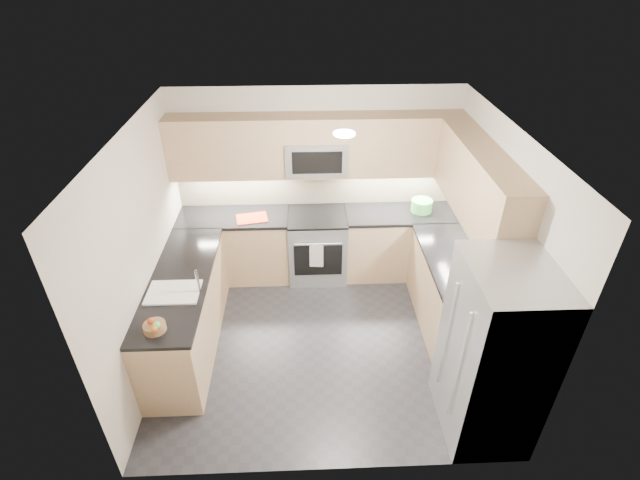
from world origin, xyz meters
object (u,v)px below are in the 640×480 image
Objects in this scene: microwave at (317,156)px; utensil_bowl at (422,205)px; cutting_board at (252,218)px; fruit_basket at (155,327)px; gas_range at (317,246)px; refrigerator at (493,354)px.

utensil_bowl is (1.37, -0.07, -0.68)m from microwave.
cutting_board is 2.11m from fruit_basket.
microwave is 1.14m from cutting_board.
gas_range is 2.86m from refrigerator.
cutting_board is at bearing 70.33° from fruit_basket.
microwave is at bearing 119.62° from refrigerator.
utensil_bowl is 1.36× the size of fruit_basket.
cutting_board is at bearing -175.61° from gas_range.
gas_range is at bearing -90.00° from microwave.
gas_range is 4.53× the size of fruit_basket.
fruit_basket reaches higher than gas_range.
cutting_board is 1.92× the size of fruit_basket.
microwave is at bearing 177.14° from utensil_bowl.
gas_range is 2.62m from fruit_basket.
utensil_bowl is 0.71× the size of cutting_board.
cutting_board is at bearing 134.07° from refrigerator.
gas_range is 2.35× the size of cutting_board.
gas_range is at bearing 120.88° from refrigerator.
utensil_bowl reaches higher than gas_range.
gas_range is 0.97m from cutting_board.
fruit_basket is (-0.71, -1.99, 0.03)m from cutting_board.
microwave reaches higher than fruit_basket.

